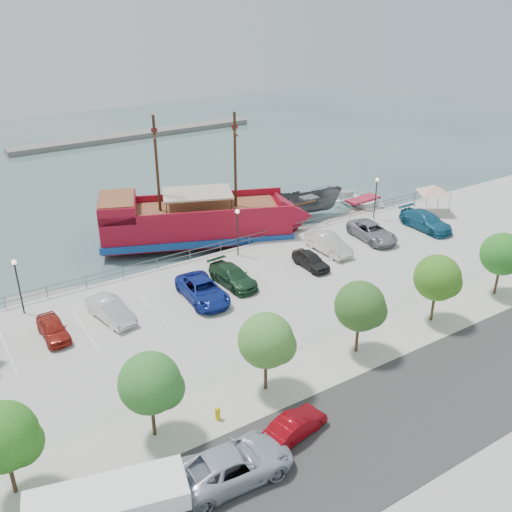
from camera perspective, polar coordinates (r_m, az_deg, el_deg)
ground at (r=45.52m, az=2.42°, el=-4.03°), size 160.00×160.00×0.00m
street at (r=35.36m, az=17.81°, el=-13.28°), size 100.00×8.00×0.04m
sidewalk at (r=38.49m, az=11.07°, el=-8.87°), size 100.00×4.00×0.05m
seawall_railing at (r=50.69m, az=-2.58°, el=1.15°), size 50.00×0.06×1.00m
far_shore at (r=95.85m, az=-11.84°, el=11.77°), size 40.00×3.00×0.80m
pirate_ship at (r=54.10m, az=-4.43°, el=3.46°), size 20.67×12.63×12.89m
patrol_boat at (r=60.60m, az=5.31°, el=5.13°), size 7.67×4.78×2.78m
speedboat at (r=64.05m, az=10.60°, el=5.25°), size 5.07×6.81×1.35m
dock_west at (r=47.68m, az=-19.73°, el=-3.94°), size 6.95×3.52×0.38m
dock_mid at (r=56.87m, az=4.60°, el=2.44°), size 6.92×4.29×0.38m
dock_east at (r=60.13m, az=8.82°, el=3.54°), size 7.37×3.36×0.41m
canopy_tent at (r=61.06m, az=17.43°, el=6.80°), size 4.93×4.93×3.45m
street_van at (r=28.88m, az=-2.32°, el=-20.10°), size 6.16×3.08×1.68m
street_sedan at (r=31.11m, az=3.90°, el=-16.59°), size 4.04×2.09×1.27m
fire_hydrant at (r=32.10m, az=-3.86°, el=-15.43°), size 0.29×0.29×0.83m
lamp_post_left at (r=43.27m, az=-22.79°, el=-1.95°), size 0.36×0.36×4.28m
lamp_post_mid at (r=48.70m, az=-1.86°, el=3.20°), size 0.36×0.36×4.28m
lamp_post_right at (r=57.96m, az=11.93°, el=6.38°), size 0.36×0.36×4.28m
tree_a at (r=28.73m, az=-23.69°, el=-16.35°), size 3.30×3.20×5.00m
tree_b at (r=29.82m, az=-10.25°, el=-12.51°), size 3.30×3.20×5.00m
tree_c at (r=32.41m, az=1.29°, el=-8.57°), size 3.30×3.20×5.00m
tree_d at (r=36.19m, az=10.58°, el=-5.07°), size 3.30×3.20×5.00m
tree_e at (r=40.83m, az=17.87°, el=-2.20°), size 3.30×3.20×5.00m
tree_f at (r=46.07m, az=23.57°, el=0.08°), size 3.30×3.20×5.00m
parked_car_a at (r=40.70m, az=-19.63°, el=-6.85°), size 1.62×3.93×1.33m
parked_car_b at (r=41.54m, az=-14.33°, el=-5.25°), size 2.46×4.78×1.50m
parked_car_c at (r=42.86m, az=-5.35°, el=-3.42°), size 2.87×5.72×1.55m
parked_car_d at (r=44.81m, az=-2.33°, el=-2.03°), size 2.39×5.12×1.44m
parked_car_e at (r=47.71m, az=5.51°, el=-0.41°), size 1.57×3.90×1.33m
parked_car_f at (r=50.56m, az=7.27°, el=1.24°), size 1.77×4.90×1.61m
parked_car_g at (r=53.79m, az=11.55°, el=2.40°), size 3.09×5.70×1.52m
parked_car_h at (r=57.39m, az=16.62°, el=3.39°), size 2.34×5.68×1.64m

